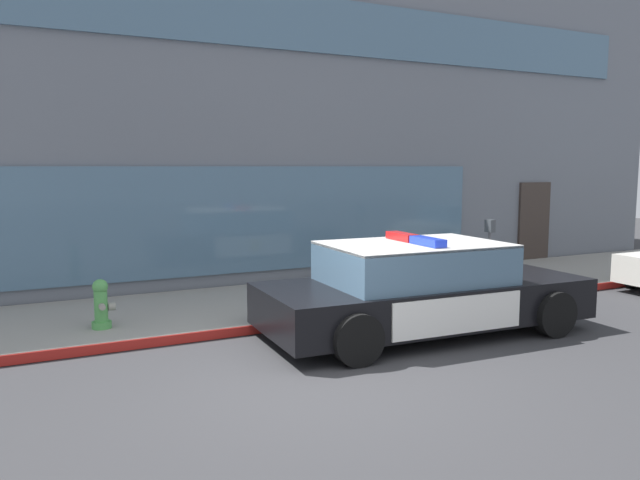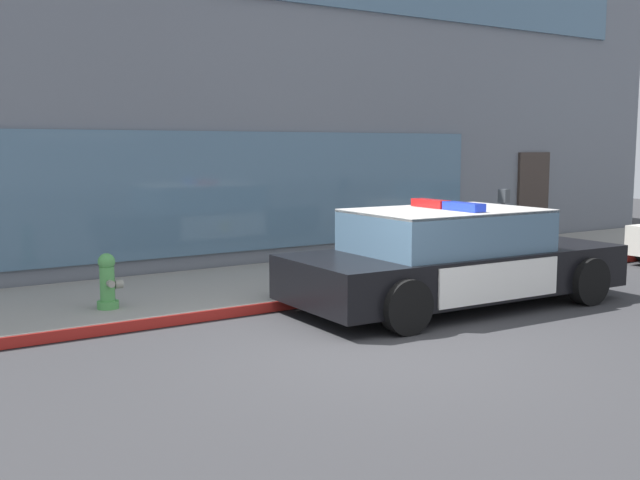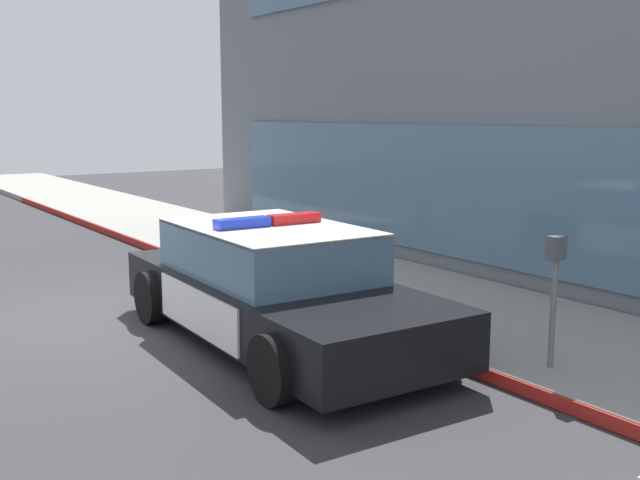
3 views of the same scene
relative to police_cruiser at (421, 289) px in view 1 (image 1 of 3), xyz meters
The scene contains 7 objects.
ground 2.76m from the police_cruiser, 151.02° to the right, with size 48.00×48.00×0.00m, color #303033.
sidewalk 3.52m from the police_cruiser, 132.30° to the left, with size 48.00×3.02×0.15m, color gray.
curb_red_paint 2.63m from the police_cruiser, 156.00° to the left, with size 28.80×0.04×0.14m, color maroon.
storefront_building 10.06m from the police_cruiser, 86.90° to the left, with size 19.59×10.98×7.42m.
police_cruiser is the anchor object (origin of this frame).
fire_hydrant 4.72m from the police_cruiser, 156.89° to the left, with size 0.34×0.39×0.73m.
parking_meter 3.17m from the police_cruiser, 30.39° to the left, with size 0.12×0.18×1.34m.
Camera 1 is at (-3.00, -6.09, 2.50)m, focal length 34.37 mm.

